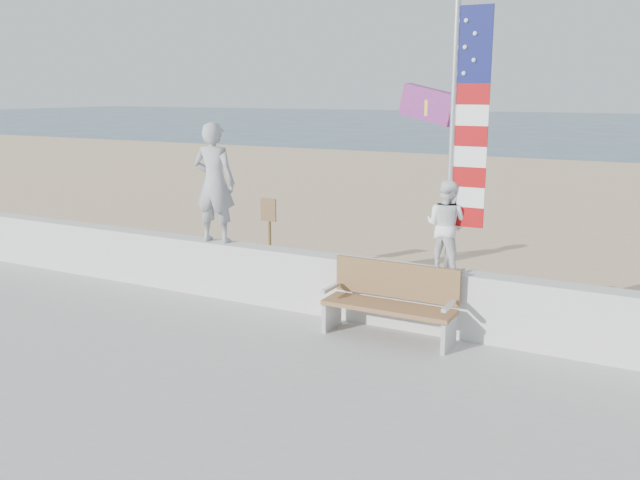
% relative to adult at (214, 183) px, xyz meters
% --- Properties ---
extents(ground, '(220.00, 220.00, 0.00)m').
position_rel_adult_xyz_m(ground, '(1.81, -2.00, -2.04)').
color(ground, '#2F4B5F').
rests_on(ground, ground).
extents(sand, '(90.00, 40.00, 0.08)m').
position_rel_adult_xyz_m(sand, '(1.81, 7.00, -2.00)').
color(sand, tan).
rests_on(sand, ground).
extents(seawall, '(30.00, 0.35, 0.90)m').
position_rel_adult_xyz_m(seawall, '(1.81, 0.00, -1.41)').
color(seawall, silver).
rests_on(seawall, boardwalk).
extents(adult, '(0.75, 0.55, 1.91)m').
position_rel_adult_xyz_m(adult, '(0.00, 0.00, 0.00)').
color(adult, '#9A9B9F').
rests_on(adult, seawall).
extents(child, '(0.68, 0.58, 1.23)m').
position_rel_adult_xyz_m(child, '(3.82, 0.00, -0.34)').
color(child, white).
rests_on(child, seawall).
extents(bench, '(1.80, 0.57, 1.00)m').
position_rel_adult_xyz_m(bench, '(3.23, -0.45, -1.35)').
color(bench, olive).
rests_on(bench, boardwalk).
extents(flag, '(0.50, 0.08, 3.50)m').
position_rel_adult_xyz_m(flag, '(3.98, -0.00, 0.96)').
color(flag, silver).
rests_on(flag, seawall).
extents(parafoil_kite, '(1.03, 0.42, 0.69)m').
position_rel_adult_xyz_m(parafoil_kite, '(2.84, 2.05, 1.20)').
color(parafoil_kite, red).
rests_on(parafoil_kite, ground).
extents(sign, '(0.32, 0.07, 1.46)m').
position_rel_adult_xyz_m(sign, '(-0.07, 1.70, -1.09)').
color(sign, olive).
rests_on(sign, sand).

